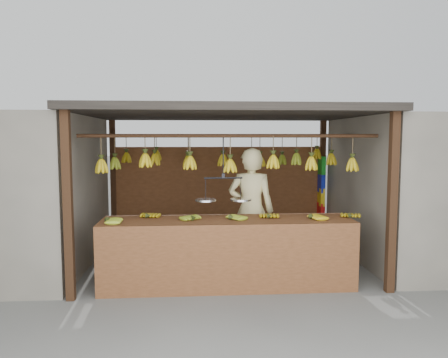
{
  "coord_description": "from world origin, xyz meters",
  "views": [
    {
      "loc": [
        -0.5,
        -6.78,
        1.98
      ],
      "look_at": [
        0.0,
        0.3,
        1.3
      ],
      "focal_mm": 35.0,
      "sensor_mm": 36.0,
      "label": 1
    }
  ],
  "objects": [
    {
      "name": "balance_scale",
      "position": [
        -0.1,
        -1.0,
        1.19
      ],
      "size": [
        0.75,
        0.29,
        0.87
      ],
      "color": "black",
      "rests_on": "ground"
    },
    {
      "name": "hanging_bananas",
      "position": [
        -0.0,
        -0.01,
        1.62
      ],
      "size": [
        3.59,
        2.22,
        0.38
      ],
      "color": "#B89A13",
      "rests_on": "ground"
    },
    {
      "name": "counter",
      "position": [
        -0.05,
        -1.23,
        0.7
      ],
      "size": [
        3.43,
        0.76,
        0.96
      ],
      "color": "brown",
      "rests_on": "ground"
    },
    {
      "name": "bag_bundles",
      "position": [
        1.94,
        1.35,
        0.99
      ],
      "size": [
        0.08,
        0.26,
        1.23
      ],
      "color": "#199926",
      "rests_on": "ground"
    },
    {
      "name": "stall",
      "position": [
        0.0,
        0.33,
        1.97
      ],
      "size": [
        4.3,
        3.3,
        2.4
      ],
      "color": "black",
      "rests_on": "ground"
    },
    {
      "name": "ground",
      "position": [
        0.0,
        0.0,
        0.0
      ],
      "size": [
        80.0,
        80.0,
        0.0
      ],
      "primitive_type": "plane",
      "color": "#5B5B57"
    },
    {
      "name": "vendor",
      "position": [
        0.33,
        -0.54,
        0.92
      ],
      "size": [
        0.75,
        0.58,
        1.83
      ],
      "primitive_type": "imported",
      "rotation": [
        0.0,
        0.0,
        2.9
      ],
      "color": "beige",
      "rests_on": "ground"
    },
    {
      "name": "neighbor_right",
      "position": [
        3.6,
        0.0,
        1.15
      ],
      "size": [
        3.0,
        3.0,
        2.3
      ],
      "primitive_type": "cube",
      "color": "slate",
      "rests_on": "ground"
    }
  ]
}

